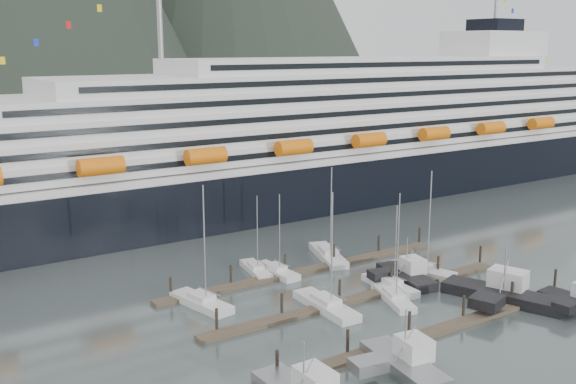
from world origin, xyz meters
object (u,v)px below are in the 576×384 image
(sailboat_c, at_px, (390,286))
(sailboat_b, at_px, (326,306))
(sailboat_d, at_px, (393,298))
(sailboat_h, at_px, (421,272))
(sailboat_g, at_px, (328,256))
(cruise_ship, at_px, (335,142))
(sailboat_a, at_px, (201,303))
(sailboat_e, at_px, (256,270))
(trawler_e, at_px, (405,275))
(trawler_c, at_px, (503,294))
(trawler_b, at_px, (403,363))
(sailboat_f, at_px, (276,272))

(sailboat_c, bearing_deg, sailboat_b, 98.88)
(sailboat_d, xyz_separation_m, sailboat_h, (10.43, 5.53, 0.04))
(sailboat_g, distance_m, sailboat_h, 15.20)
(sailboat_b, height_order, sailboat_c, sailboat_b)
(cruise_ship, xyz_separation_m, sailboat_d, (-32.07, -54.60, -11.62))
(cruise_ship, height_order, sailboat_d, cruise_ship)
(sailboat_a, bearing_deg, cruise_ship, -63.12)
(sailboat_e, height_order, trawler_e, sailboat_e)
(sailboat_b, relative_size, sailboat_c, 1.28)
(trawler_e, bearing_deg, cruise_ship, -16.56)
(sailboat_c, relative_size, sailboat_e, 1.02)
(sailboat_a, height_order, trawler_c, sailboat_a)
(cruise_ship, distance_m, sailboat_b, 67.48)
(cruise_ship, relative_size, sailboat_c, 16.90)
(sailboat_e, relative_size, trawler_b, 1.02)
(sailboat_a, bearing_deg, sailboat_h, -112.97)
(sailboat_e, bearing_deg, cruise_ship, -38.17)
(sailboat_c, bearing_deg, cruise_ship, -26.64)
(sailboat_b, relative_size, sailboat_f, 1.27)
(sailboat_e, distance_m, trawler_e, 21.73)
(sailboat_f, bearing_deg, sailboat_a, 106.28)
(sailboat_d, relative_size, trawler_e, 1.34)
(sailboat_g, distance_m, trawler_b, 38.16)
(sailboat_c, bearing_deg, sailboat_d, 146.83)
(sailboat_b, distance_m, sailboat_g, 21.13)
(sailboat_h, distance_m, trawler_b, 31.04)
(sailboat_d, bearing_deg, trawler_c, -104.59)
(sailboat_d, height_order, sailboat_h, sailboat_h)
(cruise_ship, xyz_separation_m, sailboat_g, (-28.33, -35.42, -11.60))
(sailboat_e, relative_size, sailboat_h, 0.76)
(sailboat_d, bearing_deg, trawler_b, 160.21)
(sailboat_g, xyz_separation_m, trawler_e, (2.75, -14.54, 0.45))
(trawler_b, bearing_deg, sailboat_e, 2.67)
(trawler_b, height_order, trawler_e, trawler_b)
(cruise_ship, relative_size, sailboat_h, 13.08)
(sailboat_c, distance_m, trawler_b, 24.28)
(sailboat_e, bearing_deg, trawler_e, -122.12)
(sailboat_a, xyz_separation_m, sailboat_e, (12.59, 7.49, -0.07))
(cruise_ship, xyz_separation_m, trawler_c, (-20.26, -62.60, -11.05))
(sailboat_h, bearing_deg, trawler_e, 84.72)
(sailboat_f, bearing_deg, cruise_ship, -49.42)
(sailboat_h, distance_m, trawler_c, 13.61)
(sailboat_h, relative_size, trawler_e, 1.43)
(cruise_ship, height_order, sailboat_h, cruise_ship)
(sailboat_b, xyz_separation_m, trawler_c, (20.95, -10.44, 0.54))
(sailboat_g, xyz_separation_m, trawler_c, (8.06, -27.18, 0.55))
(sailboat_f, distance_m, trawler_c, 31.61)
(sailboat_e, relative_size, sailboat_f, 0.96)
(cruise_ship, height_order, sailboat_g, cruise_ship)
(sailboat_a, xyz_separation_m, sailboat_d, (21.81, -12.16, -0.04))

